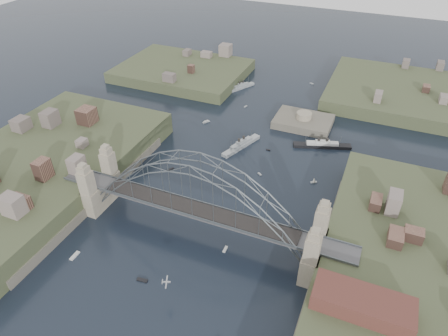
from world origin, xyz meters
TOP-DOWN VIEW (x-y plane):
  - ground at (0.00, 0.00)m, footprint 500.00×500.00m
  - bridge at (0.00, 0.00)m, footprint 84.00×13.80m
  - shore_west at (-57.32, 0.00)m, footprint 50.50×90.00m
  - shore_east at (57.32, 0.00)m, footprint 50.50×90.00m
  - headland_nw at (-55.00, 95.00)m, footprint 60.00×45.00m
  - headland_ne at (50.00, 110.00)m, footprint 70.00×55.00m
  - fort_island at (12.00, 70.00)m, footprint 22.00×16.00m
  - wharf_shed at (44.00, -14.00)m, footprint 20.00×8.00m
  - naval_cruiser_near at (-4.73, 45.18)m, footprint 8.67×18.31m
  - naval_cruiser_far at (-22.83, 92.31)m, footprint 8.86×13.72m
  - ocean_liner at (22.35, 56.78)m, footprint 20.54×9.43m
  - aeroplane at (2.89, -22.37)m, footprint 2.04×3.45m
  - small_boat_a at (-21.63, 22.79)m, footprint 2.06×2.52m
  - small_boat_b at (6.93, 31.94)m, footprint 1.64×1.36m
  - small_boat_c at (-5.42, -20.21)m, footprint 2.80×1.18m
  - small_boat_d at (24.34, 34.58)m, footprint 2.10×1.76m
  - small_boat_e at (-24.27, 56.74)m, footprint 2.48×3.21m
  - small_boat_f at (4.99, 46.96)m, footprint 1.53×0.60m
  - small_boat_h at (-14.40, 75.59)m, footprint 0.95×1.88m
  - small_boat_i at (33.20, 12.88)m, footprint 2.33×1.23m
  - small_boat_j at (-25.77, -20.42)m, footprint 1.07×3.13m
  - small_boat_k at (6.39, 110.04)m, footprint 2.08×1.53m
  - small_boat_l at (-35.06, 33.38)m, footprint 2.47×3.02m
  - small_boat_m at (9.29, -3.06)m, footprint 0.76×2.19m
  - small_boat_n at (32.95, 85.30)m, footprint 2.41×2.71m

SIDE VIEW (x-z plane):
  - fort_island at x=12.00m, z-range -5.04..4.36m
  - ground at x=0.00m, z-range 0.00..0.00m
  - small_boat_a at x=-21.63m, z-range -0.08..0.38m
  - small_boat_b at x=6.93m, z-range -0.08..0.38m
  - small_boat_c at x=-5.42m, z-range -0.08..0.38m
  - small_boat_f at x=4.99m, z-range -0.08..0.38m
  - small_boat_h at x=-14.40m, z-range -0.08..0.38m
  - small_boat_i at x=33.20m, z-range -0.08..0.38m
  - small_boat_j at x=-25.77m, z-range -0.08..0.38m
  - small_boat_k at x=6.39m, z-range -0.08..0.38m
  - small_boat_l at x=-35.06m, z-range -0.08..0.38m
  - small_boat_m at x=9.29m, z-range -0.08..0.38m
  - small_boat_e at x=-24.27m, z-range -0.43..0.99m
  - small_boat_n at x=32.95m, z-range -0.43..1.00m
  - headland_nw at x=-55.00m, z-range -4.00..5.00m
  - headland_ne at x=50.00m, z-range -4.00..5.50m
  - naval_cruiser_far at x=-22.83m, z-range -1.70..3.23m
  - ocean_liner at x=22.35m, z-range -1.76..3.34m
  - naval_cruiser_near at x=-4.73m, z-range -1.92..3.65m
  - small_boat_d at x=24.34m, z-range -0.26..2.11m
  - shore_west at x=-57.32m, z-range -4.03..7.97m
  - shore_east at x=57.32m, z-range -4.03..7.97m
  - aeroplane at x=2.89m, z-range 5.84..6.37m
  - wharf_shed at x=44.00m, z-range 8.00..12.00m
  - bridge at x=0.00m, z-range 0.02..24.62m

